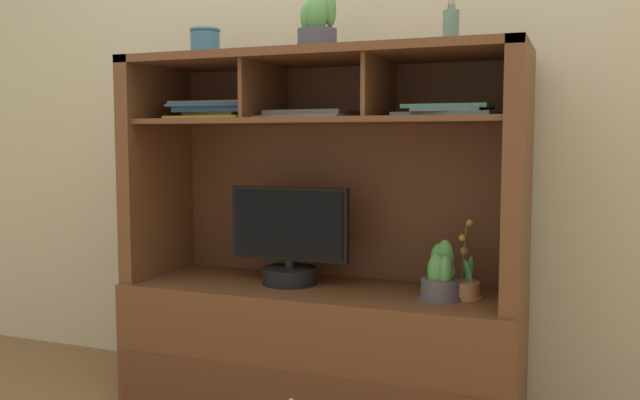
% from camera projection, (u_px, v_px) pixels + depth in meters
% --- Properties ---
extents(back_wall, '(6.00, 0.02, 2.80)m').
position_uv_depth(back_wall, '(345.00, 48.00, 2.77)').
color(back_wall, beige).
rests_on(back_wall, ground).
extents(media_console, '(1.50, 0.54, 1.35)m').
position_uv_depth(media_console, '(321.00, 300.00, 2.60)').
color(media_console, brown).
rests_on(media_console, ground).
extents(tv_monitor, '(0.48, 0.21, 0.38)m').
position_uv_depth(tv_monitor, '(289.00, 244.00, 2.61)').
color(tv_monitor, black).
rests_on(tv_monitor, media_console).
extents(potted_orchid, '(0.13, 0.13, 0.28)m').
position_uv_depth(potted_orchid, '(464.00, 287.00, 2.40)').
color(potted_orchid, '#B37852').
rests_on(potted_orchid, media_console).
extents(potted_fern, '(0.16, 0.16, 0.21)m').
position_uv_depth(potted_fern, '(441.00, 276.00, 2.38)').
color(potted_fern, '#544D55').
rests_on(potted_fern, media_console).
extents(magazine_stack_left, '(0.40, 0.36, 0.03)m').
position_uv_depth(magazine_stack_left, '(314.00, 115.00, 2.55)').
color(magazine_stack_left, gray).
rests_on(magazine_stack_left, media_console).
extents(magazine_stack_centre, '(0.36, 0.32, 0.07)m').
position_uv_depth(magazine_stack_centre, '(218.00, 110.00, 2.68)').
color(magazine_stack_centre, '#B78E28').
rests_on(magazine_stack_centre, media_console).
extents(magazine_stack_right, '(0.35, 0.24, 0.04)m').
position_uv_depth(magazine_stack_right, '(447.00, 111.00, 2.31)').
color(magazine_stack_right, '#4B6C6A').
rests_on(magazine_stack_right, media_console).
extents(diffuser_bottle, '(0.06, 0.06, 0.28)m').
position_uv_depth(diffuser_bottle, '(451.00, 26.00, 2.30)').
color(diffuser_bottle, slate).
rests_on(diffuser_bottle, media_console).
extents(potted_succulent, '(0.17, 0.17, 0.21)m').
position_uv_depth(potted_succulent, '(317.00, 27.00, 2.47)').
color(potted_succulent, '#464757').
rests_on(potted_succulent, media_console).
extents(ceramic_vase, '(0.12, 0.12, 0.12)m').
position_uv_depth(ceramic_vase, '(205.00, 43.00, 2.68)').
color(ceramic_vase, '#38688D').
rests_on(ceramic_vase, media_console).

